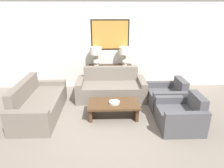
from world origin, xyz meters
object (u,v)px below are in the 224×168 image
Objects in this scene: table_lamp_left at (96,53)px; couch_by_back_wall at (111,89)px; table_lamp_right at (125,53)px; couch_by_side at (39,104)px; decorative_bowl at (114,102)px; coffee_table at (114,106)px; console_table at (110,77)px; armchair_near_camera at (181,116)px; armchair_near_back_wall at (167,97)px.

table_lamp_left is 1.22m from couch_by_back_wall.
table_lamp_right reaches higher than couch_by_side.
coffee_table is at bearing 111.08° from decorative_bowl.
couch_by_side is 1.84m from decorative_bowl.
console_table is at bearing 180.00° from table_lamp_right.
armchair_near_camera is at bearing -57.45° from console_table.
console_table is at bearing 91.34° from decorative_bowl.
armchair_near_back_wall is at bearing -22.20° from couch_by_back_wall.
console_table is 0.90m from table_lamp_left.
decorative_bowl is 0.28× the size of armchair_near_back_wall.
couch_by_back_wall is 2.17m from armchair_near_camera.
coffee_table is at bearing -88.49° from couch_by_back_wall.
armchair_near_camera reaches higher than coffee_table.
table_lamp_left is 2.30× the size of decorative_bowl.
coffee_table is 0.13m from decorative_bowl.
console_table is at bearing 122.55° from armchair_near_camera.
table_lamp_right is (0.89, 0.00, 0.00)m from table_lamp_left.
couch_by_back_wall is (0.00, -0.71, -0.10)m from console_table.
armchair_near_camera is (1.47, -1.60, -0.02)m from couch_by_back_wall.
table_lamp_left is at bearing 180.00° from console_table.
console_table is 2.34× the size of table_lamp_right.
armchair_near_back_wall is (1.92, -1.32, -0.91)m from table_lamp_left.
coffee_table is at bearing 161.03° from armchair_near_camera.
decorative_bowl is at bearing 162.21° from armchair_near_camera.
couch_by_back_wall and couch_by_side have the same top height.
decorative_bowl is (1.83, -0.19, 0.11)m from couch_by_side.
couch_by_side reaches higher than coffee_table.
couch_by_back_wall reaches higher than armchair_near_camera.
table_lamp_left reaches higher than couch_by_side.
decorative_bowl is at bearing -102.25° from table_lamp_right.
armchair_near_camera is at bearing -90.00° from armchair_near_back_wall.
decorative_bowl is at bearing -88.66° from console_table.
couch_by_side is at bearing 168.66° from armchair_near_camera.
decorative_bowl is (0.04, -1.85, 0.01)m from console_table.
coffee_table is (0.47, -1.81, -0.90)m from table_lamp_left.
coffee_table is 1.53m from armchair_near_camera.
table_lamp_right is 1.90m from armchair_near_back_wall.
decorative_bowl is at bearing -68.92° from coffee_table.
coffee_table is 1.33× the size of armchair_near_camera.
table_lamp_left is 2.50m from armchair_near_back_wall.
armchair_near_camera is (1.45, -0.50, -0.01)m from coffee_table.
console_table is at bearing 90.00° from couch_by_back_wall.
couch_by_back_wall is at bearing 92.19° from decorative_bowl.
couch_by_side is 1.62× the size of coffee_table.
console_table is 1.50× the size of armchair_near_back_wall.
couch_by_side is at bearing -152.18° from couch_by_back_wall.
couch_by_side is (-1.34, -1.66, -0.89)m from table_lamp_left.
table_lamp_right is 0.30× the size of couch_by_back_wall.
table_lamp_left reaches higher than coffee_table.
couch_by_side is 1.82m from coffee_table.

